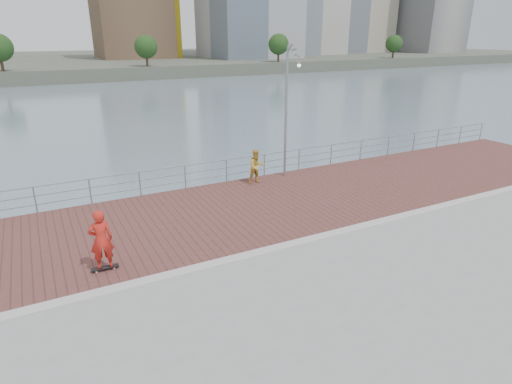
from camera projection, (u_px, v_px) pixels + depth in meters
name	position (u px, v px, depth m)	size (l,w,h in m)	color
water	(282.00, 298.00, 14.98)	(400.00, 400.00, 0.00)	slate
seawall	(388.00, 368.00, 10.48)	(40.00, 24.00, 2.00)	gray
brick_lane	(238.00, 210.00, 17.26)	(40.00, 6.80, 0.02)	brown
curb	(284.00, 246.00, 14.27)	(40.00, 0.40, 0.06)	#B7B5AD
far_shore	(51.00, 62.00, 116.23)	(320.00, 95.00, 2.50)	#4C5142
guardrail	(206.00, 171.00, 19.85)	(39.06, 0.06, 1.13)	#8C9EA8
street_lamp	(292.00, 90.00, 19.54)	(0.44, 1.27, 6.01)	gray
skateboard	(105.00, 268.00, 12.84)	(0.80, 0.24, 0.09)	black
skateboarder	(101.00, 240.00, 12.51)	(0.68, 0.44, 1.85)	red
bystander	(257.00, 166.00, 20.03)	(0.79, 0.62, 1.64)	gold
shoreline_trees	(70.00, 47.00, 77.25)	(144.50, 5.02, 6.69)	#473323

